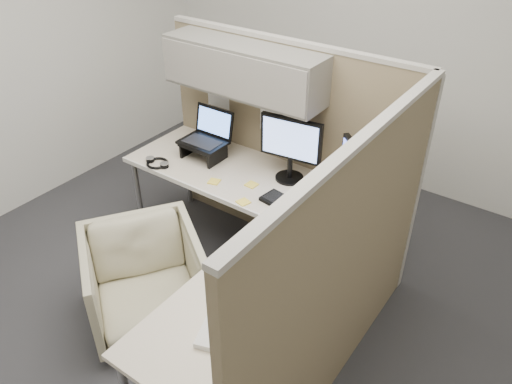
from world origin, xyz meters
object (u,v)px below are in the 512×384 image
Objects in this scene: desk at (248,224)px; office_chair at (145,277)px; keyboard at (292,208)px; monitor_left at (291,144)px.

desk is 0.75m from office_chair.
monitor_left is at bearing 133.06° from keyboard.
office_chair is at bearing -119.22° from monitor_left.
office_chair is at bearing -132.47° from desk.
keyboard is at bearing 54.35° from desk.
keyboard is (0.63, 0.74, 0.38)m from office_chair.
office_chair is 1.05m from keyboard.
desk is at bearing -117.40° from keyboard.
office_chair is at bearing -122.15° from keyboard.
office_chair is (-0.46, -0.50, -0.32)m from desk.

